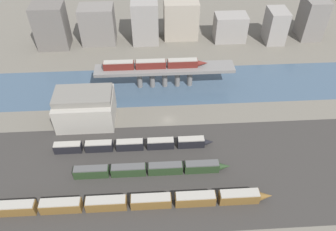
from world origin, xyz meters
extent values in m
plane|color=#666056|center=(0.00, 0.00, 0.00)|extent=(400.00, 400.00, 0.00)
cube|color=#33302D|center=(0.00, -24.00, 0.00)|extent=(280.00, 42.00, 0.01)
cube|color=#3D5166|center=(0.00, 21.11, 0.00)|extent=(320.00, 25.91, 0.01)
cube|color=slate|center=(0.00, 21.11, 8.59)|extent=(56.12, 7.61, 1.35)
cylinder|color=slate|center=(-10.36, 21.11, 3.96)|extent=(2.15, 2.15, 7.92)
cylinder|color=slate|center=(-5.18, 21.11, 3.96)|extent=(2.15, 2.15, 7.92)
cylinder|color=slate|center=(0.00, 21.11, 3.96)|extent=(2.15, 2.15, 7.92)
cylinder|color=slate|center=(5.18, 21.11, 3.96)|extent=(2.15, 2.15, 7.92)
cylinder|color=slate|center=(10.36, 21.11, 3.96)|extent=(2.15, 2.15, 7.92)
cube|color=#5B1E19|center=(-18.21, 21.11, 10.77)|extent=(12.01, 2.64, 3.01)
cube|color=#9E998E|center=(-18.21, 21.11, 12.47)|extent=(11.53, 2.43, 0.40)
cube|color=#5B1E19|center=(-5.52, 21.11, 10.77)|extent=(12.01, 2.64, 3.01)
cube|color=#9E998E|center=(-5.52, 21.11, 12.47)|extent=(11.53, 2.43, 0.40)
cube|color=#5B1E19|center=(7.16, 21.11, 10.77)|extent=(12.01, 2.64, 3.01)
cube|color=#9E998E|center=(7.16, 21.11, 12.47)|extent=(11.53, 2.43, 0.40)
cone|color=#5B1E19|center=(15.27, 21.11, 10.62)|extent=(4.20, 2.38, 2.38)
cube|color=brown|center=(-45.34, -35.58, 1.79)|extent=(11.69, 3.11, 3.58)
cube|color=#9E998E|center=(-45.34, -35.58, 3.78)|extent=(11.22, 2.86, 0.40)
cube|color=brown|center=(-32.53, -35.58, 1.79)|extent=(11.69, 3.11, 3.58)
cube|color=#9E998E|center=(-32.53, -35.58, 3.78)|extent=(11.22, 2.86, 0.40)
cube|color=brown|center=(-19.72, -35.58, 1.79)|extent=(11.69, 3.11, 3.58)
cube|color=#9E998E|center=(-19.72, -35.58, 3.78)|extent=(11.22, 2.86, 0.40)
cube|color=brown|center=(-6.91, -35.58, 1.79)|extent=(11.69, 3.11, 3.58)
cube|color=#9E998E|center=(-6.91, -35.58, 3.78)|extent=(11.22, 2.86, 0.40)
cube|color=brown|center=(5.90, -35.58, 1.79)|extent=(11.69, 3.11, 3.58)
cube|color=#9E998E|center=(5.90, -35.58, 3.78)|extent=(11.22, 2.86, 0.40)
cube|color=brown|center=(18.71, -35.58, 1.79)|extent=(11.69, 3.11, 3.58)
cube|color=#9E998E|center=(18.71, -35.58, 3.78)|extent=(11.22, 2.86, 0.40)
cone|color=brown|center=(26.60, -35.58, 1.61)|extent=(4.09, 2.80, 2.80)
cube|color=#23381E|center=(-25.29, -23.92, 1.66)|extent=(10.87, 2.76, 3.31)
cube|color=#4C4C4C|center=(-25.29, -23.92, 3.51)|extent=(10.44, 2.54, 0.40)
cube|color=#23381E|center=(-13.73, -23.92, 1.66)|extent=(10.87, 2.76, 3.31)
cube|color=#4C4C4C|center=(-13.73, -23.92, 3.51)|extent=(10.44, 2.54, 0.40)
cube|color=#23381E|center=(-2.17, -23.92, 1.66)|extent=(10.87, 2.76, 3.31)
cube|color=#4C4C4C|center=(-2.17, -23.92, 3.51)|extent=(10.44, 2.54, 0.40)
cube|color=#23381E|center=(9.40, -23.92, 1.66)|extent=(10.87, 2.76, 3.31)
cube|color=#4C4C4C|center=(9.40, -23.92, 3.51)|extent=(10.44, 2.54, 0.40)
cone|color=#23381E|center=(16.73, -23.92, 1.49)|extent=(3.80, 2.48, 2.48)
cube|color=black|center=(-34.25, -13.25, 1.66)|extent=(9.16, 2.60, 3.31)
cube|color=#9E998E|center=(-34.25, -13.25, 3.51)|extent=(8.79, 2.39, 0.40)
cube|color=black|center=(-23.90, -13.25, 1.66)|extent=(9.16, 2.60, 3.31)
cube|color=#9E998E|center=(-23.90, -13.25, 3.51)|extent=(8.79, 2.39, 0.40)
cube|color=black|center=(-13.56, -13.25, 1.66)|extent=(9.16, 2.60, 3.31)
cube|color=#9E998E|center=(-13.56, -13.25, 3.51)|extent=(8.79, 2.39, 0.40)
cube|color=black|center=(-3.21, -13.25, 1.66)|extent=(9.16, 2.60, 3.31)
cube|color=#9E998E|center=(-3.21, -13.25, 3.51)|extent=(8.79, 2.39, 0.40)
cube|color=black|center=(7.13, -13.25, 1.66)|extent=(9.16, 2.60, 3.31)
cube|color=#9E998E|center=(7.13, -13.25, 3.51)|extent=(8.79, 2.39, 0.40)
cone|color=black|center=(13.31, -13.25, 1.49)|extent=(3.21, 2.34, 2.34)
cube|color=#9E998E|center=(-29.75, 2.31, 5.14)|extent=(20.52, 15.59, 10.28)
cube|color=slate|center=(-29.75, 2.31, 11.41)|extent=(20.11, 10.91, 2.26)
cube|color=#605B56|center=(-51.66, 56.16, 10.50)|extent=(14.64, 10.95, 20.99)
cube|color=slate|center=(-30.40, 59.34, 9.09)|extent=(16.24, 11.25, 18.17)
cube|color=gray|center=(-7.56, 59.31, 10.37)|extent=(12.55, 13.25, 20.75)
cube|color=gray|center=(10.12, 61.80, 9.37)|extent=(16.72, 10.64, 18.74)
cube|color=gray|center=(34.10, 57.49, 6.55)|extent=(15.41, 9.83, 13.10)
cube|color=gray|center=(55.74, 55.01, 8.07)|extent=(8.95, 11.81, 16.13)
cube|color=slate|center=(74.50, 58.38, 9.83)|extent=(10.37, 12.90, 19.67)
camera|label=1|loc=(-5.11, -88.17, 83.84)|focal=35.00mm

